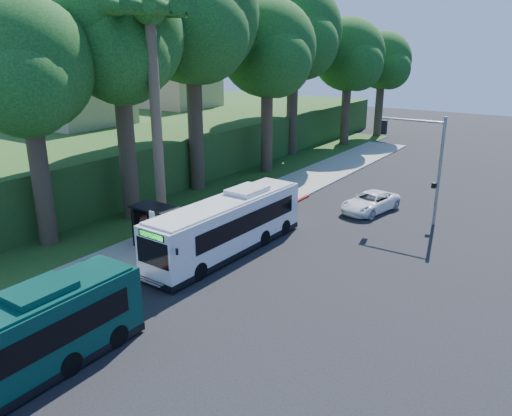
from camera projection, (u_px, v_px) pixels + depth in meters
The scene contains 18 objects.
ground at pixel (293, 260), 27.14m from camera, with size 140.00×140.00×0.00m, color black.
sidewalk at pixel (191, 232), 30.99m from camera, with size 4.50×70.00×0.12m, color gray.
red_curb at pixel (174, 263), 26.62m from camera, with size 0.25×30.00×0.13m, color maroon.
grass_verge at pixel (177, 198), 37.97m from camera, with size 8.00×70.00×0.06m, color #234719.
bus_shelter at pixel (157, 218), 28.17m from camera, with size 3.20×1.51×2.55m.
stop_sign_pole at pixel (153, 231), 25.41m from camera, with size 0.35×0.06×3.17m.
traffic_signal_pole at pixel (425, 156), 31.65m from camera, with size 4.10×0.30×7.00m.
palm_tree at pixel (150, 20), 26.45m from camera, with size 4.20×4.20×14.40m.
hillside_backdrop at pixel (147, 132), 52.23m from camera, with size 24.00×60.00×8.80m.
tree_0 at pixel (119, 44), 30.21m from camera, with size 8.40×8.00×15.70m.
tree_1 at pixel (193, 22), 36.56m from camera, with size 10.50×10.00×18.26m.
tree_2 at pixel (268, 53), 42.79m from camera, with size 8.82×8.40×15.12m.
tree_3 at pixel (295, 36), 49.69m from camera, with size 10.08×9.60×17.28m.
tree_4 at pixel (349, 58), 55.39m from camera, with size 8.40×8.00×14.14m.
tree_5 at pixel (383, 63), 61.42m from camera, with size 7.35×7.00×12.86m.
tree_6 at pixel (27, 73), 26.22m from camera, with size 7.56×7.20×13.74m.
white_bus at pixel (229, 224), 27.77m from camera, with size 2.79×11.26×3.33m.
pickup at pixel (370, 202), 34.82m from camera, with size 2.28×4.95×1.38m, color white.
Camera 1 is at (12.23, -21.80, 11.13)m, focal length 35.00 mm.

